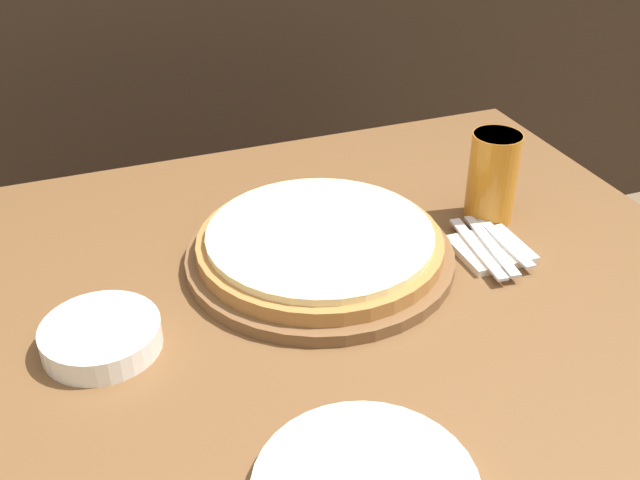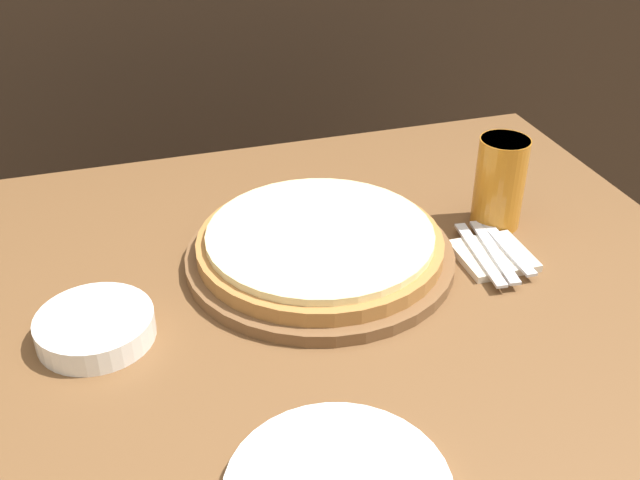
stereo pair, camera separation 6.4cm
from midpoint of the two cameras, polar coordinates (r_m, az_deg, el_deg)
The scene contains 8 objects.
dining_table at distance 1.34m, azimuth -1.81°, elevation -16.71°, with size 1.28×1.06×0.71m.
pizza_on_board at distance 1.16m, azimuth -1.57°, elevation -0.61°, with size 0.42×0.42×0.06m.
beer_glass at distance 1.28m, azimuth 11.65°, elevation 4.95°, with size 0.08×0.08×0.16m.
side_bowl at distance 1.05m, azimuth -18.04°, elevation -6.93°, with size 0.16×0.16×0.04m.
napkin_stack at distance 1.22m, azimuth 11.41°, elevation -0.74°, with size 0.11×0.11×0.01m.
fork at distance 1.20m, azimuth 10.43°, elevation -0.64°, with size 0.04×0.18×0.00m.
dinner_knife at distance 1.21m, azimuth 11.45°, elevation -0.41°, with size 0.04×0.18×0.00m.
spoon at distance 1.23m, azimuth 12.45°, elevation -0.18°, with size 0.02×0.15×0.00m.
Camera 1 is at (-0.30, -0.83, 1.36)m, focal length 42.00 mm.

